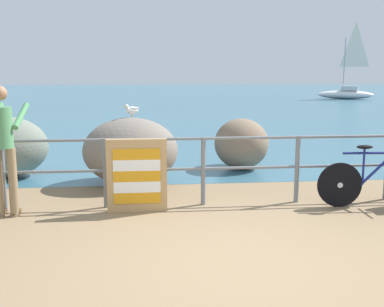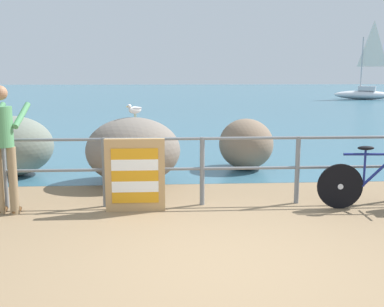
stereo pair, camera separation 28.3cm
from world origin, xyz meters
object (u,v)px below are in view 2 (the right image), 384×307
Objects in this scene: person_at_railing at (4,143)px; breakwater_boulder_main at (133,150)px; seagull at (135,109)px; breakwater_boulder_right at (246,144)px; folded_deckchair_stack at (135,175)px; sailboat at (364,91)px; breakwater_boulder_left at (12,146)px.

breakwater_boulder_main is (1.63, 1.76, -0.40)m from person_at_railing.
breakwater_boulder_main is 5.46× the size of seagull.
seagull is at bearing -154.60° from breakwater_boulder_right.
folded_deckchair_stack is (1.77, 0.02, -0.47)m from person_at_railing.
breakwater_boulder_right is 30.35m from sailboat.
sailboat is at bearing 61.00° from folded_deckchair_stack.
folded_deckchair_stack is 0.17× the size of sailboat.
folded_deckchair_stack is at bearing 89.38° from sailboat.
folded_deckchair_stack is 1.74m from breakwater_boulder_main.
breakwater_boulder_main is (-0.14, 1.74, 0.07)m from folded_deckchair_stack.
breakwater_boulder_main is at bearing 27.34° from seagull.
breakwater_boulder_right is at bearing 26.79° from breakwater_boulder_main.
person_at_railing reaches higher than seagull.
breakwater_boulder_right is (2.24, 1.13, -0.07)m from breakwater_boulder_main.
breakwater_boulder_main reaches higher than breakwater_boulder_right.
sailboat is (16.56, 27.89, 0.12)m from breakwater_boulder_main.
breakwater_boulder_main is at bearing 94.64° from folded_deckchair_stack.
breakwater_boulder_left is 4.62m from breakwater_boulder_right.
sailboat reaches higher than seagull.
breakwater_boulder_main reaches higher than folded_deckchair_stack.
breakwater_boulder_left is 1.30× the size of breakwater_boulder_right.
folded_deckchair_stack is at bearing -85.36° from breakwater_boulder_main.
breakwater_boulder_main is 0.73m from seagull.
breakwater_boulder_main is at bearing -17.92° from breakwater_boulder_left.
person_at_railing is 4.85m from breakwater_boulder_right.
seagull is at bearing -15.77° from breakwater_boulder_left.
sailboat is (16.42, 29.62, 0.19)m from folded_deckchair_stack.
person_at_railing is at bearing -73.69° from breakwater_boulder_left.
sailboat is at bearing 61.84° from breakwater_boulder_right.
person_at_railing is 2.67m from breakwater_boulder_left.
person_at_railing is 5.78× the size of seagull.
breakwater_boulder_right is at bearing 53.82° from folded_deckchair_stack.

